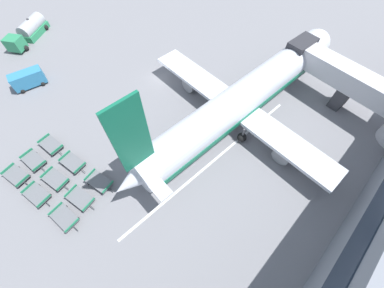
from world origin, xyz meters
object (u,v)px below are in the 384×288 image
baggage_dolly_row_mid_a_col_c (80,198)px  baggage_dolly_row_mid_b_col_b (73,163)px  baggage_dolly_row_near_col_c (65,218)px  airplane (242,99)px  service_van (28,79)px  baggage_dolly_row_mid_b_col_a (51,145)px  baggage_dolly_row_mid_b_col_c (99,182)px  baggage_dolly_row_mid_a_col_b (56,179)px  baggage_dolly_row_near_col_a (16,176)px  baggage_dolly_row_mid_a_col_a (34,160)px  fuel_tanker_primary (29,31)px  baggage_dolly_row_near_col_b (37,195)px

baggage_dolly_row_mid_a_col_c → baggage_dolly_row_mid_b_col_b: size_ratio=1.00×
baggage_dolly_row_near_col_c → baggage_dolly_row_mid_a_col_c: size_ratio=0.99×
airplane → service_van: (-26.06, -17.10, -1.90)m
baggage_dolly_row_mid_b_col_a → service_van: bearing=165.3°
baggage_dolly_row_mid_b_col_c → service_van: bearing=174.9°
baggage_dolly_row_near_col_c → baggage_dolly_row_mid_a_col_b: (-4.68, 1.48, 0.00)m
baggage_dolly_row_near_col_a → baggage_dolly_row_mid_b_col_c: same height
airplane → baggage_dolly_row_mid_b_col_a: size_ratio=10.27×
service_van → baggage_dolly_row_near_col_c: size_ratio=1.29×
baggage_dolly_row_near_col_a → baggage_dolly_row_mid_a_col_b: same height
baggage_dolly_row_mid_b_col_c → baggage_dolly_row_near_col_a: bearing=-140.2°
baggage_dolly_row_mid_a_col_b → service_van: bearing=163.3°
airplane → baggage_dolly_row_mid_a_col_c: (-4.74, -21.54, -2.70)m
baggage_dolly_row_mid_a_col_c → baggage_dolly_row_mid_a_col_a: bearing=-170.3°
airplane → fuel_tanker_primary: airplane is taller
baggage_dolly_row_near_col_c → baggage_dolly_row_mid_b_col_c: size_ratio=0.99×
baggage_dolly_row_near_col_a → baggage_dolly_row_mid_b_col_b: same height
baggage_dolly_row_near_col_c → baggage_dolly_row_mid_a_col_a: bearing=174.4°
baggage_dolly_row_mid_a_col_b → baggage_dolly_row_mid_a_col_c: size_ratio=1.00×
baggage_dolly_row_mid_a_col_b → baggage_dolly_row_mid_b_col_a: same height
service_van → baggage_dolly_row_mid_a_col_a: size_ratio=1.29×
baggage_dolly_row_near_col_b → baggage_dolly_row_mid_b_col_c: bearing=57.8°
fuel_tanker_primary → baggage_dolly_row_mid_b_col_b: (28.81, -8.40, -0.73)m
service_van → baggage_dolly_row_near_col_a: (13.63, -8.13, -0.80)m
airplane → service_van: size_ratio=7.98×
airplane → baggage_dolly_row_mid_b_col_b: bearing=-115.1°
service_van → baggage_dolly_row_mid_b_col_a: service_van is taller
baggage_dolly_row_mid_b_col_b → airplane: bearing=64.9°
baggage_dolly_row_near_col_b → baggage_dolly_row_mid_a_col_c: (3.77, 3.10, 0.00)m
airplane → baggage_dolly_row_mid_b_col_c: size_ratio=10.21×
baggage_dolly_row_mid_b_col_a → airplane: bearing=56.6°
baggage_dolly_row_near_col_a → baggage_dolly_row_near_col_b: bearing=8.7°
baggage_dolly_row_near_col_b → baggage_dolly_row_mid_b_col_a: 6.53m
service_van → baggage_dolly_row_mid_b_col_b: 17.02m
airplane → baggage_dolly_row_mid_b_col_a: airplane is taller
fuel_tanker_primary → baggage_dolly_row_near_col_b: size_ratio=2.41×
service_van → baggage_dolly_row_mid_b_col_b: (16.79, -2.71, -0.80)m
baggage_dolly_row_mid_b_col_a → baggage_dolly_row_near_col_c: bearing=-19.8°
baggage_dolly_row_mid_a_col_c → baggage_dolly_row_mid_b_col_a: bearing=172.6°
baggage_dolly_row_near_col_a → baggage_dolly_row_mid_b_col_b: (3.15, 5.42, 0.00)m
baggage_dolly_row_mid_b_col_c → fuel_tanker_primary: bearing=167.1°
baggage_dolly_row_near_col_b → baggage_dolly_row_mid_b_col_c: same height
baggage_dolly_row_near_col_a → baggage_dolly_row_near_col_c: bearing=9.9°
fuel_tanker_primary → baggage_dolly_row_mid_b_col_a: bearing=-20.0°
baggage_dolly_row_mid_a_col_b → baggage_dolly_row_mid_b_col_b: 2.54m
baggage_dolly_row_near_col_a → baggage_dolly_row_mid_a_col_c: bearing=25.7°
baggage_dolly_row_mid_a_col_b → baggage_dolly_row_near_col_b: bearing=-83.6°
airplane → baggage_dolly_row_mid_a_col_b: 24.12m
baggage_dolly_row_near_col_b → baggage_dolly_row_mid_a_col_a: same height
baggage_dolly_row_near_col_b → baggage_dolly_row_mid_a_col_b: 2.34m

